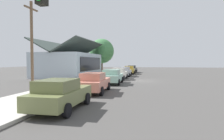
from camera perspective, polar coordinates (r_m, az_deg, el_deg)
The scene contains 13 objects.
ground_plane at distance 25.41m, azimuth 7.77°, elevation -3.10°, with size 120.00×120.00×0.00m, color #4C4947.
sidewalk_curb at distance 26.41m, azimuth -4.44°, elevation -2.70°, with size 60.00×4.20×0.16m, color beige.
car_olive at distance 10.39m, azimuth -14.75°, elevation -6.78°, with size 4.52×2.11×1.59m.
car_coral at distance 15.66m, azimuth -5.20°, elevation -3.59°, with size 4.86×2.19×1.59m.
car_seafoam at distance 21.61m, azimuth 0.04°, elevation -1.90°, with size 4.75×2.21×1.59m.
car_ivory at distance 26.98m, azimuth 2.02°, elevation -1.02°, with size 4.78×1.98×1.59m.
car_silver at distance 32.45m, azimuth 3.78°, elevation -0.43°, with size 4.71×1.95×1.59m.
car_mustard at distance 38.54m, azimuth 5.07°, elevation 0.03°, with size 4.79×2.23×1.59m.
car_charcoal at distance 44.01m, azimuth 5.88°, elevation 0.33°, with size 4.64×2.03×1.59m.
storefront_building at distance 33.90m, azimuth -12.09°, elevation 1.72°, with size 13.32×7.81×5.92m.
shade_tree at distance 41.56m, azimuth -3.03°, elevation 5.50°, with size 5.18×5.18×7.25m.
utility_pole_wooden at distance 17.95m, azimuth -22.32°, elevation 6.96°, with size 1.80×0.24×7.50m.
fire_hydrant_red at distance 25.00m, azimuth -2.05°, elevation -2.03°, with size 0.22×0.22×0.71m.
Camera 1 is at (-25.22, -1.88, 2.48)m, focal length 31.40 mm.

